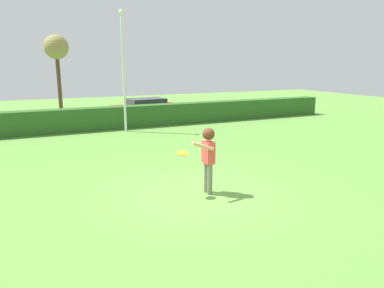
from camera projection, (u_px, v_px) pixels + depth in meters
name	position (u px, v px, depth m)	size (l,w,h in m)	color
ground_plane	(198.00, 195.00, 9.56)	(60.00, 60.00, 0.00)	#5F973D
person	(208.00, 152.00, 9.47)	(0.75, 0.56, 1.78)	slate
frisbee	(183.00, 153.00, 9.27)	(0.28, 0.28, 0.08)	orange
lamppost	(123.00, 66.00, 17.87)	(0.24, 0.24, 5.94)	silver
hedge_row	(106.00, 118.00, 19.09)	(28.19, 0.90, 1.17)	#2C5B22
parked_car_red	(147.00, 107.00, 22.97)	(4.32, 2.08, 1.25)	#B21E1E
maple_tree	(56.00, 50.00, 22.33)	(1.49, 1.49, 5.15)	brown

